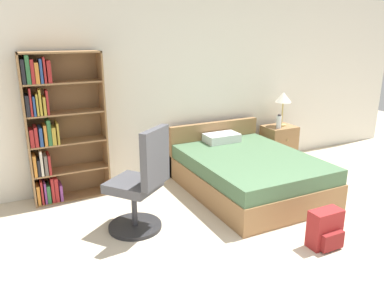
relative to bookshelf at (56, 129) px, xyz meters
The scene contains 8 objects.
wall_back 1.63m from the bookshelf, ahead, with size 9.00×0.06×2.60m.
bookshelf is the anchor object (origin of this frame).
bed 2.50m from the bookshelf, 20.13° to the right, with size 1.47×1.94×0.76m.
office_chair 1.45m from the bookshelf, 61.65° to the right, with size 0.71×0.72×1.15m.
nightstand 3.43m from the bookshelf, ahead, with size 0.50×0.42×0.61m.
table_lamp 3.42m from the bookshelf, ahead, with size 0.25×0.25×0.54m.
water_bottle 3.27m from the bookshelf, ahead, with size 0.08×0.08×0.22m.
backpack_red 3.28m from the bookshelf, 46.98° to the right, with size 0.34×0.23×0.39m.
Camera 1 is at (-2.05, -1.68, 2.06)m, focal length 35.00 mm.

